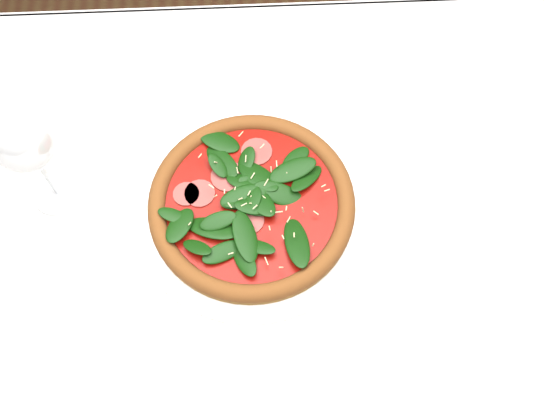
{
  "coord_description": "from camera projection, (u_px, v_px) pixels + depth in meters",
  "views": [
    {
      "loc": [
        0.02,
        -0.35,
        1.52
      ],
      "look_at": [
        0.03,
        0.01,
        0.77
      ],
      "focal_mm": 40.0,
      "sensor_mm": 36.0,
      "label": 1
    }
  ],
  "objects": [
    {
      "name": "wine_glass",
      "position": [
        22.0,
        140.0,
        0.74
      ],
      "size": [
        0.08,
        0.08,
        0.2
      ],
      "color": "silver",
      "rests_on": "dining_table"
    },
    {
      "name": "pizza",
      "position": [
        252.0,
        202.0,
        0.83
      ],
      "size": [
        0.37,
        0.37,
        0.04
      ],
      "rotation": [
        0.0,
        0.0,
        0.34
      ],
      "color": "olive",
      "rests_on": "plate"
    },
    {
      "name": "dining_table",
      "position": [
        252.0,
        247.0,
        0.94
      ],
      "size": [
        1.21,
        0.81,
        0.75
      ],
      "color": "silver",
      "rests_on": "ground"
    },
    {
      "name": "ground",
      "position": [
        259.0,
        344.0,
        1.52
      ],
      "size": [
        6.0,
        6.0,
        0.0
      ],
      "primitive_type": "plane",
      "color": "brown",
      "rests_on": "ground"
    },
    {
      "name": "plate",
      "position": [
        252.0,
        208.0,
        0.85
      ],
      "size": [
        0.33,
        0.33,
        0.01
      ],
      "color": "white",
      "rests_on": "dining_table"
    }
  ]
}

